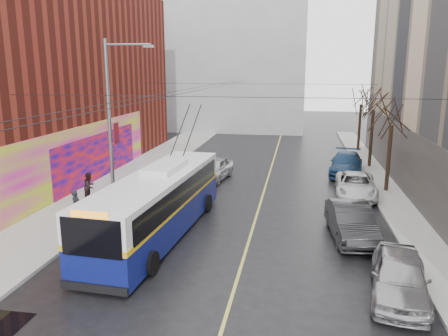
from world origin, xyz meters
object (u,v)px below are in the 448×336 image
at_px(parked_car_d, 346,164).
at_px(pedestrian_a, 76,207).
at_px(pedestrian_b, 90,186).
at_px(trolleybus, 158,203).
at_px(tree_near, 393,112).
at_px(tree_mid, 374,100).
at_px(streetlight_pole, 112,121).
at_px(parked_car_a, 399,276).
at_px(following_car, 214,169).
at_px(tree_far, 362,96).
at_px(parked_car_c, 356,185).
at_px(parked_car_b, 351,222).

distance_m(parked_car_d, pedestrian_a, 19.29).
bearing_deg(pedestrian_b, trolleybus, -121.61).
distance_m(tree_near, pedestrian_a, 18.67).
relative_size(tree_mid, parked_car_d, 1.23).
bearing_deg(streetlight_pole, parked_car_a, -29.13).
relative_size(following_car, pedestrian_a, 2.66).
bearing_deg(tree_far, tree_mid, -90.00).
distance_m(trolleybus, parked_car_a, 10.50).
distance_m(streetlight_pole, tree_near, 16.28).
bearing_deg(parked_car_c, trolleybus, -136.49).
relative_size(parked_car_c, pedestrian_b, 3.08).
relative_size(parked_car_a, parked_car_c, 0.89).
relative_size(tree_far, parked_car_c, 1.31).
distance_m(parked_car_b, parked_car_c, 7.02).
height_order(tree_near, pedestrian_a, tree_near).
relative_size(parked_car_a, following_car, 1.00).
xyz_separation_m(tree_near, tree_far, (0.00, 14.00, 0.17)).
xyz_separation_m(tree_near, parked_car_c, (-2.00, -1.24, -4.28)).
distance_m(trolleybus, pedestrian_b, 6.91).
distance_m(parked_car_b, parked_car_d, 12.70).
xyz_separation_m(tree_far, trolleybus, (-11.67, -23.30, -3.60)).
bearing_deg(parked_car_c, pedestrian_a, -147.68).
height_order(tree_mid, parked_car_c, tree_mid).
bearing_deg(pedestrian_b, parked_car_a, -112.65).
xyz_separation_m(streetlight_pole, tree_mid, (15.14, 13.00, 0.41)).
height_order(streetlight_pole, tree_mid, streetlight_pole).
bearing_deg(tree_far, parked_car_d, -101.86).
xyz_separation_m(following_car, pedestrian_a, (-4.75, -10.25, 0.23)).
xyz_separation_m(tree_mid, parked_car_a, (-2.00, -20.32, -4.49)).
relative_size(parked_car_c, pedestrian_a, 2.98).
bearing_deg(tree_far, pedestrian_a, -124.91).
bearing_deg(tree_mid, pedestrian_b, -144.73).
xyz_separation_m(streetlight_pole, parked_car_b, (12.13, -2.18, -4.06)).
bearing_deg(pedestrian_a, following_car, -26.70).
bearing_deg(parked_car_c, parked_car_b, -94.59).
bearing_deg(tree_far, parked_car_b, -97.73).
bearing_deg(trolleybus, tree_far, 67.21).
bearing_deg(parked_car_a, pedestrian_b, 160.36).
distance_m(tree_mid, pedestrian_b, 21.42).
bearing_deg(following_car, tree_near, 1.51).
distance_m(streetlight_pole, tree_mid, 19.96).
distance_m(trolleybus, parked_car_d, 16.85).
relative_size(parked_car_a, parked_car_b, 0.93).
xyz_separation_m(parked_car_a, parked_car_c, (0.00, 12.09, -0.07)).
relative_size(tree_far, parked_car_b, 1.37).
bearing_deg(pedestrian_b, parked_car_c, -69.80).
xyz_separation_m(tree_far, pedestrian_a, (-15.95, -22.85, -4.15)).
bearing_deg(following_car, streetlight_pole, -109.43).
xyz_separation_m(streetlight_pole, parked_car_a, (13.14, -7.32, -4.08)).
xyz_separation_m(trolleybus, pedestrian_b, (-5.46, 4.18, -0.58)).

